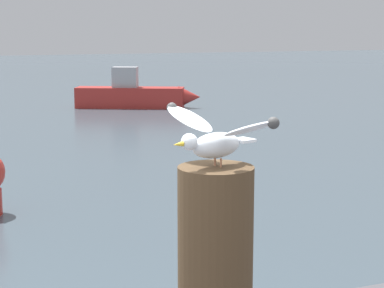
{
  "coord_description": "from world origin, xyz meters",
  "views": [
    {
      "loc": [
        -0.39,
        -2.89,
        2.52
      ],
      "look_at": [
        0.67,
        -0.26,
        2.03
      ],
      "focal_mm": 63.96,
      "sensor_mm": 36.0,
      "label": 1
    }
  ],
  "objects": [
    {
      "name": "mooring_post",
      "position": [
        0.67,
        -0.51,
        1.56
      ],
      "size": [
        0.3,
        0.3,
        0.84
      ],
      "primitive_type": "cylinder",
      "color": "#4C3823",
      "rests_on": "harbor_quay"
    },
    {
      "name": "seagull",
      "position": [
        0.66,
        -0.51,
        2.1
      ],
      "size": [
        0.39,
        0.62,
        0.23
      ],
      "color": "tan",
      "rests_on": "mooring_post"
    },
    {
      "name": "boat_red",
      "position": [
        6.02,
        17.62,
        0.4
      ],
      "size": [
        3.83,
        2.36,
        1.28
      ],
      "color": "#B72D28",
      "rests_on": "ground_plane"
    }
  ]
}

